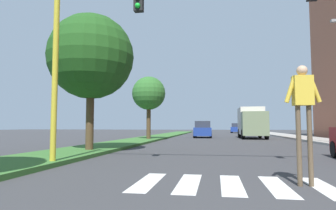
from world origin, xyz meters
TOP-DOWN VIEW (x-y plane):
  - ground_plane at (0.00, 30.00)m, footprint 140.00×140.00m
  - crosswalk at (0.00, 8.19)m, footprint 4.95×2.20m
  - median_strip at (-6.92, 28.00)m, footprint 2.94×64.00m
  - tree_mid at (-6.50, 14.48)m, footprint 3.98×3.98m
  - tree_far at (-6.43, 25.94)m, footprint 2.86×2.86m
  - sidewalk_right at (7.61, 28.00)m, footprint 3.00×64.00m
  - traffic_light_gantry at (-3.06, 10.21)m, footprint 9.11×0.30m
  - pedestrian_performer at (1.03, 8.26)m, footprint 0.75×0.26m
  - sedan_midblock at (-2.16, 32.97)m, footprint 1.97×4.16m
  - sedan_distant at (-2.75, 41.80)m, footprint 1.98×4.11m
  - sedan_far_horizon at (2.89, 55.73)m, footprint 2.32×4.47m
  - truck_box_delivery at (2.75, 31.80)m, footprint 2.40×6.20m

SIDE VIEW (x-z plane):
  - ground_plane at x=0.00m, z-range 0.00..0.00m
  - crosswalk at x=0.00m, z-range 0.00..0.01m
  - median_strip at x=-6.92m, z-range 0.00..0.15m
  - sidewalk_right at x=7.61m, z-range 0.00..0.15m
  - sedan_far_horizon at x=2.89m, z-range -0.07..1.67m
  - sedan_distant at x=-2.75m, z-range -0.07..1.68m
  - sedan_midblock at x=-2.16m, z-range -0.07..1.68m
  - truck_box_delivery at x=2.75m, z-range 0.08..3.18m
  - pedestrian_performer at x=1.03m, z-range 0.42..2.91m
  - tree_far at x=-6.43m, z-range 1.34..6.66m
  - traffic_light_gantry at x=-3.06m, z-range 1.37..7.37m
  - tree_mid at x=-6.50m, z-range 1.30..7.61m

